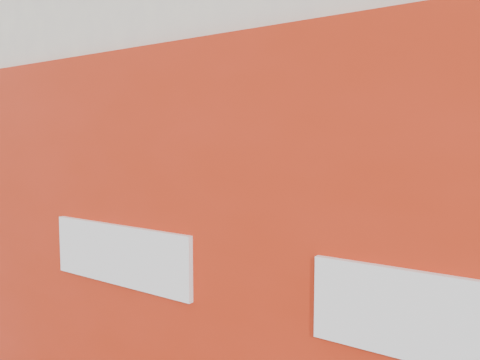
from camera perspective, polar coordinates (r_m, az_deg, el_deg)
The scene contains 13 objects.
ground at distance 10.49m, azimuth -23.18°, elevation -8.41°, with size 160.00×160.00×0.00m, color gray.
walkway at distance 12.30m, azimuth -11.23°, elevation -6.13°, with size 8.00×36.00×0.01m, color #A8A8AD.
planter at distance 18.93m, azimuth -14.20°, elevation -1.04°, with size 3.00×18.00×0.90m.
street at distance 24.22m, azimuth -24.38°, elevation -1.03°, with size 10.00×40.00×0.00m, color black.
traffic_signal_near at distance 27.88m, azimuth -0.24°, elevation 5.82°, with size 0.33×0.28×4.20m.
traffic_signal_far at distance 33.65m, azimuth -13.78°, elevation 5.54°, with size 0.33×0.28×4.20m.
distant_bldg_west_a at distance 64.88m, azimuth -22.38°, elevation 12.28°, with size 18.00×12.00×22.00m, color #ADAAA3.
distant_bldg_north_l at distance 62.40m, azimuth 22.09°, elevation 11.67°, with size 16.00×12.00×20.00m, color #ADAAA3.
manhole_cover at distance 11.96m, azimuth -9.55°, elevation -6.44°, with size 0.44×0.44×0.01m, color #595654.
skateboarder at distance 15.32m, azimuth -0.62°, elevation -0.99°, with size 0.50×0.74×1.50m.
car_white at distance 20.19m, azimuth -24.00°, elevation -0.34°, with size 1.49×3.71×1.27m, color silver.
car_silver at distance 29.75m, azimuth -19.90°, elevation 1.47°, with size 1.45×4.16×1.37m, color #A0A2A7.
car_dark at distance 31.67m, azimuth 1.65°, elevation 2.07°, with size 2.08×5.12×1.49m, color black.
Camera 1 is at (8.68, -5.40, 2.36)m, focal length 35.00 mm.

